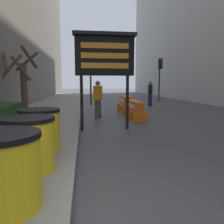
{
  "coord_description": "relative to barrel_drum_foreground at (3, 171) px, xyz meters",
  "views": [
    {
      "loc": [
        0.16,
        -1.86,
        1.53
      ],
      "look_at": [
        1.45,
        8.1,
        0.2
      ],
      "focal_mm": 35.0,
      "sensor_mm": 36.0,
      "label": 1
    }
  ],
  "objects": [
    {
      "name": "traffic_cone_near",
      "position": [
        3.05,
        7.2,
        -0.29
      ],
      "size": [
        0.35,
        0.35,
        0.62
      ],
      "color": "black",
      "rests_on": "ground_plane"
    },
    {
      "name": "message_board",
      "position": [
        1.56,
        4.7,
        1.78
      ],
      "size": [
        1.99,
        0.36,
        3.09
      ],
      "color": "black",
      "rests_on": "ground_plane"
    },
    {
      "name": "barrel_drum_middle",
      "position": [
        0.01,
        1.07,
        0.0
      ],
      "size": [
        0.82,
        0.82,
        0.84
      ],
      "color": "yellow",
      "rests_on": "sidewalk_left"
    },
    {
      "name": "jersey_barrier_orange_near",
      "position": [
        3.07,
        9.0,
        -0.22
      ],
      "size": [
        0.63,
        1.79,
        0.85
      ],
      "color": "orange",
      "rests_on": "ground_plane"
    },
    {
      "name": "jersey_barrier_orange_far",
      "position": [
        3.07,
        6.93,
        -0.26
      ],
      "size": [
        0.59,
        2.04,
        0.76
      ],
      "color": "orange",
      "rests_on": "ground_plane"
    },
    {
      "name": "barrel_drum_foreground",
      "position": [
        0.0,
        0.0,
        0.0
      ],
      "size": [
        0.82,
        0.82,
        0.84
      ],
      "color": "yellow",
      "rests_on": "sidewalk_left"
    },
    {
      "name": "bare_tree",
      "position": [
        -1.89,
        8.01,
        1.14
      ],
      "size": [
        1.61,
        2.11,
        2.95
      ],
      "color": "#4C3D2D",
      "rests_on": "sidewalk_left"
    },
    {
      "name": "pedestrian_passerby",
      "position": [
        1.49,
        7.21,
        0.37
      ],
      "size": [
        0.42,
        0.5,
        1.63
      ],
      "rotation": [
        0.0,
        0.0,
        4.27
      ],
      "color": "#514C42",
      "rests_on": "ground_plane"
    },
    {
      "name": "pedestrian_worker",
      "position": [
        5.32,
        11.89,
        0.39
      ],
      "size": [
        0.34,
        0.48,
        1.66
      ],
      "rotation": [
        0.0,
        0.0,
        1.37
      ],
      "color": "#23283D",
      "rests_on": "ground_plane"
    },
    {
      "name": "traffic_light_far_side",
      "position": [
        7.11,
        15.12,
        1.97
      ],
      "size": [
        0.28,
        0.44,
        3.52
      ],
      "color": "#2D2D30",
      "rests_on": "ground_plane"
    },
    {
      "name": "barrel_drum_back",
      "position": [
        -0.02,
        2.14,
        0.0
      ],
      "size": [
        0.82,
        0.82,
        0.84
      ],
      "color": "yellow",
      "rests_on": "sidewalk_left"
    },
    {
      "name": "traffic_light_near_curb",
      "position": [
        1.38,
        13.0,
        2.54
      ],
      "size": [
        0.28,
        0.44,
        4.35
      ],
      "color": "#2D2D30",
      "rests_on": "ground_plane"
    }
  ]
}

